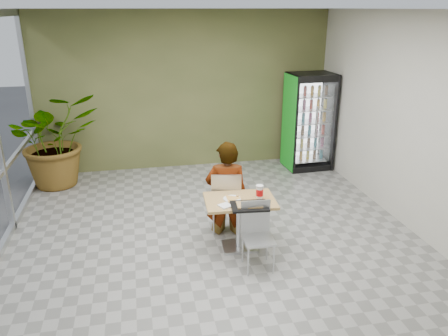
{
  "coord_description": "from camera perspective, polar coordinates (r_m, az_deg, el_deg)",
  "views": [
    {
      "loc": [
        -1.01,
        -5.38,
        3.22
      ],
      "look_at": [
        0.2,
        0.51,
        1.0
      ],
      "focal_mm": 35.0,
      "sensor_mm": 36.0,
      "label": 1
    }
  ],
  "objects": [
    {
      "name": "chair_near",
      "position": [
        5.73,
        4.31,
        -7.98
      ],
      "size": [
        0.4,
        0.41,
        0.88
      ],
      "rotation": [
        0.0,
        0.0,
        -0.03
      ],
      "color": "#B5B7BA",
      "rests_on": "ground"
    },
    {
      "name": "dining_table",
      "position": [
        6.08,
        2.07,
        -5.97
      ],
      "size": [
        0.99,
        0.72,
        0.75
      ],
      "rotation": [
        0.0,
        0.0,
        -0.06
      ],
      "color": "tan",
      "rests_on": "ground"
    },
    {
      "name": "room_envelope",
      "position": [
        5.71,
        -0.9,
        3.79
      ],
      "size": [
        6.0,
        7.0,
        3.2
      ],
      "primitive_type": null,
      "color": "beige",
      "rests_on": "ground"
    },
    {
      "name": "beverage_fridge",
      "position": [
        9.25,
        11.04,
        5.95
      ],
      "size": [
        0.94,
        0.73,
        1.99
      ],
      "rotation": [
        0.0,
        0.0,
        0.05
      ],
      "color": "black",
      "rests_on": "ground"
    },
    {
      "name": "napkin_stack",
      "position": [
        5.78,
        0.15,
        -4.95
      ],
      "size": [
        0.2,
        0.2,
        0.02
      ],
      "primitive_type": "cube",
      "rotation": [
        0.0,
        0.0,
        0.42
      ],
      "color": "white",
      "rests_on": "dining_table"
    },
    {
      "name": "seated_woman",
      "position": [
        6.51,
        0.34,
        -3.81
      ],
      "size": [
        0.7,
        0.52,
        1.73
      ],
      "primitive_type": "imported",
      "rotation": [
        0.0,
        0.0,
        2.96
      ],
      "color": "black",
      "rests_on": "ground"
    },
    {
      "name": "ground",
      "position": [
        6.35,
        -0.82,
        -10.19
      ],
      "size": [
        7.0,
        7.0,
        0.0
      ],
      "primitive_type": "plane",
      "color": "gray",
      "rests_on": "ground"
    },
    {
      "name": "soda_cup",
      "position": [
        6.02,
        4.68,
        -3.11
      ],
      "size": [
        0.1,
        0.1,
        0.18
      ],
      "color": "white",
      "rests_on": "dining_table"
    },
    {
      "name": "cafeteria_tray",
      "position": [
        5.76,
        3.33,
        -4.99
      ],
      "size": [
        0.52,
        0.4,
        0.03
      ],
      "primitive_type": "cube",
      "rotation": [
        0.0,
        0.0,
        -0.09
      ],
      "color": "black",
      "rests_on": "dining_table"
    },
    {
      "name": "potted_plant",
      "position": [
        8.78,
        -21.22,
        3.46
      ],
      "size": [
        2.03,
        1.92,
        1.78
      ],
      "primitive_type": "imported",
      "rotation": [
        0.0,
        0.0,
        0.43
      ],
      "color": "#305B24",
      "rests_on": "ground"
    },
    {
      "name": "pizza_plate",
      "position": [
        5.99,
        1.07,
        -3.94
      ],
      "size": [
        0.35,
        0.29,
        0.03
      ],
      "color": "white",
      "rests_on": "dining_table"
    },
    {
      "name": "chair_far",
      "position": [
        6.46,
        0.27,
        -3.93
      ],
      "size": [
        0.51,
        0.51,
        0.98
      ],
      "rotation": [
        0.0,
        0.0,
        2.96
      ],
      "color": "#B5B7BA",
      "rests_on": "ground"
    }
  ]
}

